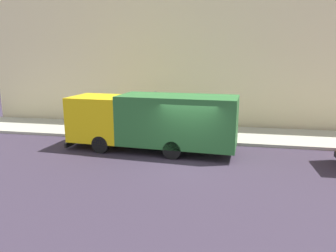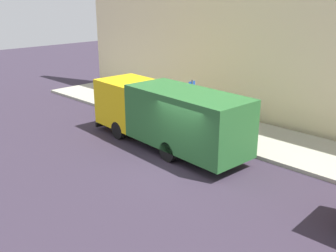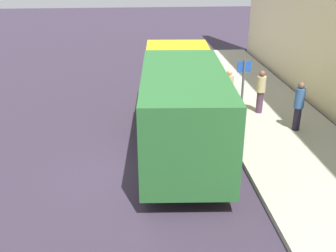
% 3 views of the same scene
% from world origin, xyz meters
% --- Properties ---
extents(ground, '(80.00, 80.00, 0.00)m').
position_xyz_m(ground, '(0.00, 0.00, 0.00)').
color(ground, '#302837').
extents(sidewalk, '(3.96, 30.00, 0.16)m').
position_xyz_m(sidewalk, '(4.98, 0.00, 0.08)').
color(sidewalk, '#A2A18F').
rests_on(sidewalk, ground).
extents(building_facade, '(0.50, 30.00, 11.65)m').
position_xyz_m(building_facade, '(7.46, 0.00, 5.83)').
color(building_facade, beige).
rests_on(building_facade, ground).
extents(large_utility_truck, '(2.84, 8.38, 2.76)m').
position_xyz_m(large_utility_truck, '(1.37, 1.93, 1.54)').
color(large_utility_truck, yellow).
rests_on(large_utility_truck, ground).
extents(pedestrian_walking, '(0.45, 0.45, 1.65)m').
position_xyz_m(pedestrian_walking, '(4.63, 4.04, 1.03)').
color(pedestrian_walking, '#492F49').
rests_on(pedestrian_walking, sidewalk).
extents(pedestrian_standing, '(0.37, 0.37, 1.70)m').
position_xyz_m(pedestrian_standing, '(5.40, 2.32, 1.06)').
color(pedestrian_standing, black).
rests_on(pedestrian_standing, sidewalk).
extents(pedestrian_third, '(0.35, 0.35, 1.68)m').
position_xyz_m(pedestrian_third, '(3.43, 4.15, 1.05)').
color(pedestrian_third, '#463C54').
rests_on(pedestrian_third, sidewalk).
extents(street_sign_post, '(0.44, 0.08, 2.53)m').
position_xyz_m(street_sign_post, '(3.41, 2.25, 1.66)').
color(street_sign_post, '#4C5156').
rests_on(street_sign_post, sidewalk).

